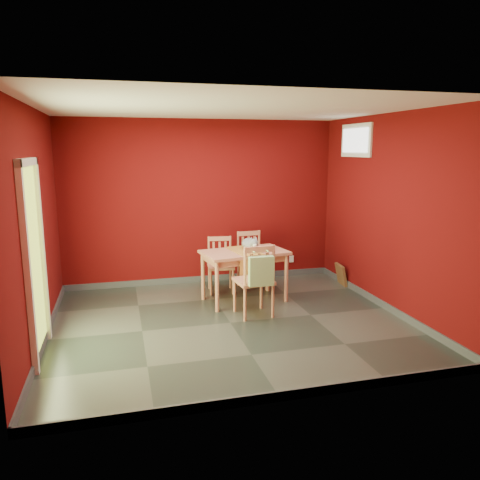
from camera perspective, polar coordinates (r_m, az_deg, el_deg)
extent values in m
plane|color=#2D342D|center=(6.17, -1.20, -10.04)|extent=(4.50, 4.50, 0.00)
plane|color=#540808|center=(7.77, -4.71, 4.56)|extent=(4.50, 0.00, 4.50)
plane|color=#540808|center=(3.94, 5.54, -1.77)|extent=(4.50, 0.00, 4.50)
plane|color=#540808|center=(5.74, -23.65, 1.39)|extent=(0.00, 4.00, 4.00)
plane|color=#540808|center=(6.71, 17.80, 3.05)|extent=(0.00, 4.00, 4.00)
plane|color=white|center=(5.78, -1.31, 15.79)|extent=(4.50, 4.50, 0.00)
cube|color=#3F4244|center=(8.01, -4.54, -4.73)|extent=(4.50, 0.02, 0.10)
cube|color=#3F4244|center=(4.42, 5.16, -18.38)|extent=(4.50, 0.02, 0.10)
cube|color=#3F4244|center=(6.08, -22.58, -10.78)|extent=(0.03, 4.00, 0.10)
cube|color=#3F4244|center=(6.99, 17.08, -7.55)|extent=(0.03, 4.00, 0.10)
cube|color=#B7D838|center=(5.41, -23.89, -2.68)|extent=(0.02, 0.85, 2.05)
cube|color=white|center=(4.96, -24.49, -3.46)|extent=(0.06, 0.08, 2.13)
cube|color=white|center=(5.85, -23.01, -1.24)|extent=(0.06, 0.08, 2.13)
cube|color=white|center=(5.28, -24.55, 8.64)|extent=(0.06, 1.01, 0.08)
cube|color=white|center=(7.51, 13.99, 11.70)|extent=(0.03, 0.90, 0.50)
cube|color=white|center=(7.50, 13.84, 11.71)|extent=(0.02, 0.76, 0.36)
cube|color=silver|center=(8.36, 6.29, -2.31)|extent=(0.08, 0.02, 0.12)
cube|color=#C3785B|center=(6.83, 0.54, -1.52)|extent=(1.30, 0.89, 0.04)
cube|color=#C3785B|center=(6.85, 0.54, -2.10)|extent=(1.17, 0.75, 0.10)
cylinder|color=#C3785B|center=(6.47, -2.81, -5.73)|extent=(0.06, 0.06, 0.72)
cylinder|color=#C3785B|center=(6.99, -4.54, -4.45)|extent=(0.06, 0.06, 0.72)
cylinder|color=#C3785B|center=(6.91, 5.66, -4.66)|extent=(0.06, 0.06, 0.72)
cylinder|color=#C3785B|center=(7.41, 3.44, -3.55)|extent=(0.06, 0.06, 0.72)
cube|color=#B1742D|center=(6.83, 0.54, -1.31)|extent=(0.44, 0.74, 0.01)
cube|color=#B1742D|center=(6.54, 1.34, -3.47)|extent=(0.33, 0.06, 0.35)
cube|color=#C3785B|center=(7.35, -2.36, -3.23)|extent=(0.44, 0.44, 0.04)
cylinder|color=#C3785B|center=(7.23, -3.56, -5.26)|extent=(0.03, 0.03, 0.39)
cylinder|color=#C3785B|center=(7.56, -3.78, -4.53)|extent=(0.03, 0.03, 0.39)
cylinder|color=#C3785B|center=(7.26, -0.85, -5.16)|extent=(0.03, 0.03, 0.39)
cylinder|color=#C3785B|center=(7.59, -1.18, -4.44)|extent=(0.03, 0.03, 0.39)
cylinder|color=#C3785B|center=(7.45, -3.82, -1.20)|extent=(0.03, 0.03, 0.43)
cylinder|color=#C3785B|center=(7.48, -1.19, -1.12)|extent=(0.03, 0.03, 0.43)
cube|color=#C3785B|center=(7.43, -2.52, 0.17)|extent=(0.36, 0.07, 0.07)
cube|color=#C3785B|center=(7.46, -3.23, -1.47)|extent=(0.04, 0.02, 0.33)
cube|color=#C3785B|center=(7.47, -2.50, -1.45)|extent=(0.04, 0.02, 0.33)
cube|color=#C3785B|center=(7.48, -1.77, -1.43)|extent=(0.04, 0.02, 0.33)
cube|color=#C3785B|center=(7.53, 1.51, -2.68)|extent=(0.45, 0.45, 0.04)
cylinder|color=#C3785B|center=(7.37, 0.63, -4.82)|extent=(0.04, 0.04, 0.41)
cylinder|color=#C3785B|center=(7.70, -0.23, -4.12)|extent=(0.04, 0.04, 0.41)
cylinder|color=#C3785B|center=(7.49, 3.28, -4.58)|extent=(0.04, 0.04, 0.41)
cylinder|color=#C3785B|center=(7.82, 2.32, -3.90)|extent=(0.04, 0.04, 0.41)
cylinder|color=#C3785B|center=(7.59, -0.24, -0.65)|extent=(0.04, 0.04, 0.46)
cylinder|color=#C3785B|center=(7.71, 2.35, -0.48)|extent=(0.04, 0.04, 0.46)
cube|color=#C3785B|center=(7.61, 1.07, 0.82)|extent=(0.39, 0.06, 0.07)
cube|color=#C3785B|center=(7.63, 0.34, -0.91)|extent=(0.04, 0.02, 0.35)
cube|color=#C3785B|center=(7.66, 1.06, -0.86)|extent=(0.04, 0.02, 0.35)
cube|color=#C3785B|center=(7.69, 1.78, -0.81)|extent=(0.04, 0.02, 0.35)
cube|color=#C3785B|center=(6.32, 1.66, -5.01)|extent=(0.51, 0.51, 0.04)
cylinder|color=#C3785B|center=(6.64, 2.60, -6.46)|extent=(0.04, 0.04, 0.45)
cylinder|color=#C3785B|center=(6.29, 4.02, -7.47)|extent=(0.04, 0.04, 0.45)
cylinder|color=#C3785B|center=(6.50, -0.66, -6.83)|extent=(0.04, 0.04, 0.45)
cylinder|color=#C3785B|center=(6.15, 0.61, -7.90)|extent=(0.04, 0.04, 0.45)
cylinder|color=#C3785B|center=(6.15, 4.09, -2.87)|extent=(0.04, 0.04, 0.50)
cylinder|color=#C3785B|center=(6.00, 0.62, -3.20)|extent=(0.04, 0.04, 0.50)
cube|color=#C3785B|center=(6.02, 2.39, -1.15)|extent=(0.42, 0.08, 0.08)
cube|color=#C3785B|center=(6.12, 3.33, -3.35)|extent=(0.04, 0.03, 0.39)
cube|color=#C3785B|center=(6.08, 2.37, -3.44)|extent=(0.04, 0.03, 0.39)
cube|color=#C3785B|center=(6.04, 1.40, -3.53)|extent=(0.04, 0.03, 0.39)
cube|color=#8FB272|center=(6.01, 2.60, -3.81)|extent=(0.32, 0.10, 0.39)
cylinder|color=#8FB272|center=(5.98, 1.61, -1.38)|extent=(0.02, 0.16, 0.02)
cylinder|color=#8FB272|center=(6.04, 3.28, -1.29)|extent=(0.02, 0.16, 0.02)
cube|color=brown|center=(7.96, 12.22, -4.14)|extent=(0.15, 0.36, 0.35)
cube|color=black|center=(7.95, 12.18, -4.14)|extent=(0.10, 0.25, 0.24)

